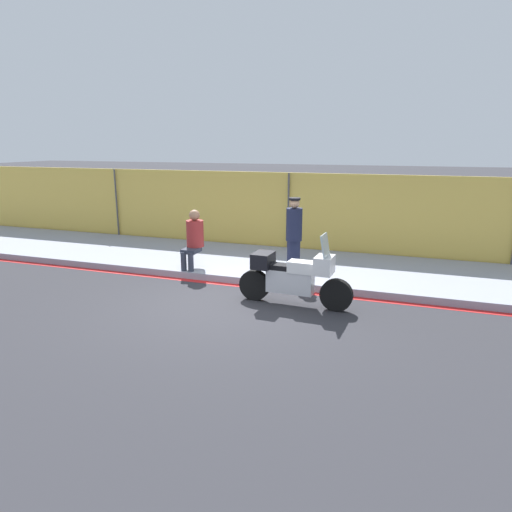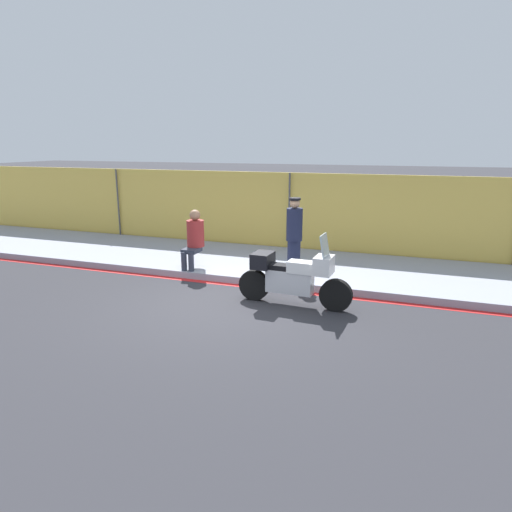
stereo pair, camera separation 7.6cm
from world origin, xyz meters
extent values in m
plane|color=#2D2D33|center=(0.00, 0.00, 0.00)|extent=(120.00, 120.00, 0.00)
cube|color=#8E93A3|center=(0.00, 2.91, 0.08)|extent=(42.82, 3.31, 0.16)
cube|color=red|center=(0.00, 1.17, 0.00)|extent=(42.82, 0.18, 0.01)
cube|color=gold|center=(0.00, 4.66, 1.15)|extent=(40.68, 0.08, 2.29)
cylinder|color=#4C4C51|center=(-5.76, 4.56, 1.15)|extent=(0.05, 0.05, 2.29)
cylinder|color=#4C4C51|center=(0.00, 4.56, 1.15)|extent=(0.05, 0.05, 2.29)
cylinder|color=black|center=(2.11, 0.33, 0.31)|extent=(0.63, 0.17, 0.62)
cylinder|color=black|center=(0.45, 0.41, 0.31)|extent=(0.63, 0.17, 0.62)
cube|color=silver|center=(1.20, 0.37, 0.48)|extent=(0.93, 0.32, 0.45)
cube|color=white|center=(1.43, 0.36, 0.79)|extent=(0.53, 0.33, 0.22)
cube|color=black|center=(1.10, 0.37, 0.75)|extent=(0.61, 0.31, 0.10)
cube|color=white|center=(1.86, 0.34, 0.87)|extent=(0.34, 0.49, 0.34)
cube|color=silver|center=(1.86, 0.34, 1.25)|extent=(0.12, 0.42, 0.42)
cube|color=black|center=(0.63, 0.40, 0.85)|extent=(0.38, 0.52, 0.30)
cylinder|color=#191E38|center=(0.80, 2.16, 0.54)|extent=(0.30, 0.30, 0.75)
cylinder|color=#191E38|center=(0.80, 2.16, 1.28)|extent=(0.37, 0.37, 0.75)
sphere|color=tan|center=(0.80, 2.16, 1.77)|extent=(0.23, 0.23, 0.23)
cylinder|color=black|center=(0.80, 2.16, 1.87)|extent=(0.26, 0.26, 0.05)
cylinder|color=#2D3342|center=(-1.67, 1.37, 0.39)|extent=(0.13, 0.13, 0.45)
cylinder|color=#2D3342|center=(-1.48, 1.37, 0.39)|extent=(0.13, 0.13, 0.45)
cube|color=#2D3342|center=(-1.57, 1.59, 0.61)|extent=(0.35, 0.45, 0.10)
cylinder|color=maroon|center=(-1.57, 1.82, 0.98)|extent=(0.42, 0.42, 0.64)
sphere|color=#A37556|center=(-1.57, 1.82, 1.43)|extent=(0.26, 0.26, 0.26)
camera|label=1|loc=(3.37, -7.88, 3.10)|focal=32.00mm
camera|label=2|loc=(3.44, -7.85, 3.10)|focal=32.00mm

